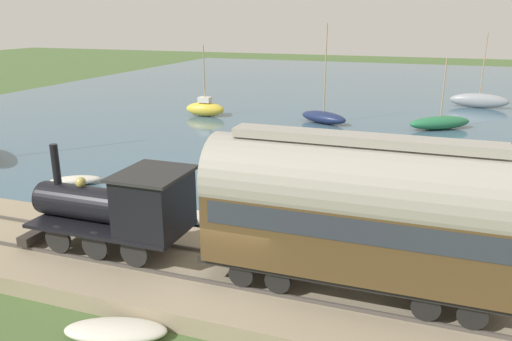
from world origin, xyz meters
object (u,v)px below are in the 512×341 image
(steam_locomotive, at_px, (123,205))
(beached_dinghy, at_px, (116,331))
(sailboat_gray, at_px, (479,100))
(rowboat_near_shore, at_px, (452,221))
(rowboat_off_pier, at_px, (192,217))
(passenger_coach, at_px, (358,209))
(sailboat_yellow, at_px, (205,108))
(sailboat_navy, at_px, (323,117))
(sailboat_green, at_px, (440,123))
(rowboat_mid_harbor, at_px, (75,180))
(rowboat_far_out, at_px, (224,196))

(steam_locomotive, xyz_separation_m, beached_dinghy, (-3.44, -1.86, -2.10))
(sailboat_gray, xyz_separation_m, rowboat_near_shore, (-30.36, 2.89, -0.51))
(rowboat_off_pier, height_order, rowboat_near_shore, rowboat_off_pier)
(passenger_coach, relative_size, sailboat_gray, 1.31)
(rowboat_off_pier, bearing_deg, sailboat_yellow, 1.39)
(sailboat_navy, bearing_deg, beached_dinghy, -153.02)
(beached_dinghy, bearing_deg, rowboat_near_shore, -38.03)
(sailboat_green, bearing_deg, sailboat_yellow, 59.21)
(rowboat_mid_harbor, bearing_deg, rowboat_far_out, -117.71)
(rowboat_off_pier, bearing_deg, sailboat_green, -45.53)
(sailboat_green, height_order, rowboat_mid_harbor, sailboat_green)
(rowboat_off_pier, bearing_deg, rowboat_mid_harbor, 49.92)
(steam_locomotive, height_order, rowboat_far_out, steam_locomotive)
(sailboat_yellow, xyz_separation_m, rowboat_off_pier, (-21.51, -9.44, -0.42))
(sailboat_navy, relative_size, sailboat_gray, 1.14)
(sailboat_navy, distance_m, beached_dinghy, 29.66)
(sailboat_yellow, xyz_separation_m, rowboat_mid_harbor, (-18.97, -1.54, -0.45))
(rowboat_far_out, relative_size, beached_dinghy, 0.74)
(sailboat_navy, height_order, rowboat_mid_harbor, sailboat_navy)
(sailboat_gray, distance_m, rowboat_near_shore, 30.50)
(rowboat_near_shore, xyz_separation_m, beached_dinghy, (-11.13, 8.71, 0.02))
(steam_locomotive, height_order, sailboat_navy, sailboat_navy)
(sailboat_yellow, relative_size, sailboat_green, 1.12)
(rowboat_mid_harbor, bearing_deg, steam_locomotive, -162.64)
(rowboat_off_pier, distance_m, rowboat_near_shore, 10.83)
(sailboat_gray, bearing_deg, rowboat_mid_harbor, 149.53)
(sailboat_gray, height_order, sailboat_green, sailboat_gray)
(rowboat_near_shore, xyz_separation_m, rowboat_mid_harbor, (-0.91, 18.17, 0.04))
(sailboat_yellow, xyz_separation_m, sailboat_green, (1.16, -19.16, -0.15))
(sailboat_yellow, bearing_deg, rowboat_far_out, -156.48)
(rowboat_far_out, bearing_deg, rowboat_mid_harbor, 119.21)
(rowboat_off_pier, relative_size, beached_dinghy, 0.85)
(sailboat_navy, bearing_deg, sailboat_yellow, 118.16)
(rowboat_near_shore, height_order, rowboat_far_out, rowboat_far_out)
(sailboat_navy, distance_m, rowboat_mid_harbor, 21.32)
(rowboat_mid_harbor, xyz_separation_m, beached_dinghy, (-10.22, -9.46, -0.01))
(passenger_coach, height_order, sailboat_green, sailboat_green)
(steam_locomotive, xyz_separation_m, rowboat_near_shore, (7.69, -10.57, -2.13))
(passenger_coach, distance_m, beached_dinghy, 7.36)
(sailboat_yellow, relative_size, rowboat_off_pier, 2.36)
(steam_locomotive, bearing_deg, sailboat_navy, -2.51)
(passenger_coach, xyz_separation_m, rowboat_near_shore, (7.69, -2.92, -3.01))
(sailboat_navy, xyz_separation_m, beached_dinghy, (-29.65, -0.71, -0.30))
(sailboat_yellow, xyz_separation_m, beached_dinghy, (-29.19, -11.00, -0.46))
(sailboat_gray, bearing_deg, sailboat_green, 166.32)
(rowboat_mid_harbor, xyz_separation_m, rowboat_far_out, (0.45, -8.07, -0.03))
(steam_locomotive, bearing_deg, rowboat_near_shore, -53.94)
(beached_dinghy, bearing_deg, sailboat_green, -15.05)
(sailboat_yellow, height_order, sailboat_gray, sailboat_gray)
(rowboat_mid_harbor, bearing_deg, rowboat_near_shore, -118.03)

